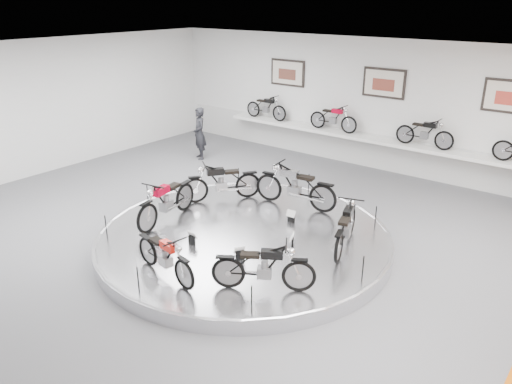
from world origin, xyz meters
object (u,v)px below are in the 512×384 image
Objects in this scene: bike_d at (166,200)px; bike_a at (346,227)px; shelf at (375,140)px; bike_f at (263,267)px; bike_b at (295,186)px; bike_e at (165,255)px; visitor at (199,134)px; bike_c at (222,182)px; display_platform at (244,239)px.

bike_a is at bearing 99.00° from bike_d.
shelf is at bearing 155.53° from bike_d.
bike_a is 2.32m from bike_f.
bike_b is at bearing -89.32° from shelf.
bike_a is 1.09× the size of bike_e.
bike_f is at bearing 64.54° from bike_d.
bike_f reaches higher than bike_e.
visitor is (-3.39, 4.59, 0.05)m from bike_d.
bike_e is at bearing 62.49° from bike_c.
bike_d reaches higher than shelf.
bike_a is at bearing 141.91° from bike_b.
visitor is at bearing -92.27° from bike_c.
bike_c is (-3.69, 0.37, 0.03)m from bike_a.
bike_d is at bearing -22.81° from visitor.
bike_f is (1.68, 0.75, 0.02)m from bike_e.
bike_b is at bearing 82.98° from bike_f.
bike_b is 1.86m from bike_c.
shelf is 6.27× the size of bike_d.
bike_b reaches higher than bike_f.
visitor reaches higher than bike_b.
bike_e is 0.86× the size of visitor.
bike_e is (-0.03, -4.21, -0.10)m from bike_b.
bike_b is 1.24× the size of bike_e.
bike_a is 4.07m from bike_d.
display_platform is 3.65× the size of bike_d.
bike_b is (0.05, 1.92, 0.69)m from display_platform.
bike_f is (3.48, -0.95, -0.06)m from bike_d.
visitor reaches higher than bike_f.
bike_b is at bearing 152.26° from bike_c.
bike_a is at bearing 120.99° from bike_c.
display_platform is at bearing 105.29° from bike_f.
bike_a reaches higher than shelf.
bike_d reaches higher than bike_f.
bike_a is 0.93× the size of visitor.
bike_b is 3.83m from bike_f.
display_platform is 2.28m from bike_a.
shelf is at bearing 55.74° from visitor.
bike_b reaches higher than bike_d.
bike_d is 1.18× the size of bike_e.
bike_c reaches higher than bike_f.
bike_f reaches higher than shelf.
visitor reaches higher than bike_d.
display_platform is 4.11× the size of bike_f.
display_platform is at bearing 92.21° from bike_c.
display_platform is 2.38m from bike_f.
bike_b is 1.06× the size of visitor.
visitor is at bearing 108.63° from bike_f.
bike_f is at bearing -42.21° from display_platform.
bike_e is at bearing 171.51° from bike_f.
bike_f is 0.90× the size of visitor.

